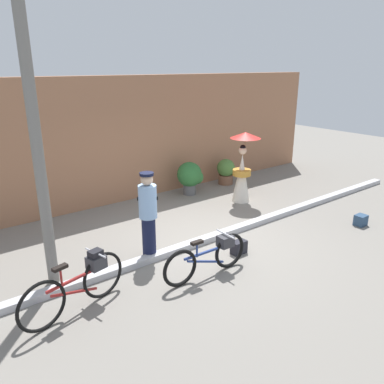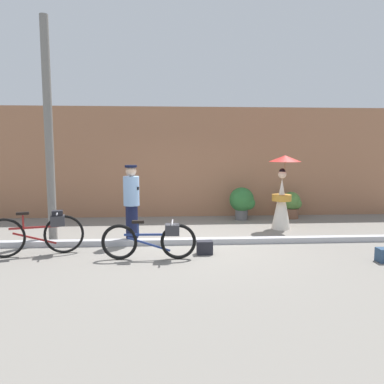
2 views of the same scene
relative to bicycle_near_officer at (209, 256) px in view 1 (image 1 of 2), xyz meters
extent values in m
plane|color=gray|center=(0.76, 1.06, -0.38)|extent=(30.00, 30.00, 0.00)
cube|color=#9E6B4C|center=(0.76, 4.58, 1.26)|extent=(14.00, 0.40, 3.29)
cube|color=#B2B2B7|center=(0.76, 1.06, -0.32)|extent=(14.00, 0.20, 0.12)
torus|color=black|center=(0.47, -0.01, -0.05)|extent=(0.67, 0.08, 0.66)
torus|color=black|center=(-0.61, 0.02, -0.05)|extent=(0.67, 0.08, 0.66)
cube|color=navy|center=(-0.07, 0.00, 0.09)|extent=(0.91, 0.06, 0.04)
cube|color=navy|center=(-0.07, 0.00, -0.09)|extent=(0.79, 0.06, 0.29)
cylinder|color=navy|center=(-0.26, 0.01, 0.19)|extent=(0.03, 0.03, 0.27)
cube|color=black|center=(-0.26, 0.01, 0.33)|extent=(0.22, 0.10, 0.05)
cylinder|color=silver|center=(0.36, -0.01, 0.31)|extent=(0.04, 0.48, 0.03)
cube|color=#333338|center=(0.36, -0.01, 0.18)|extent=(0.27, 0.23, 0.20)
torus|color=black|center=(-1.75, 0.52, 0.00)|extent=(0.75, 0.23, 0.76)
torus|color=black|center=(-2.78, 0.27, 0.00)|extent=(0.75, 0.23, 0.76)
cube|color=maroon|center=(-2.26, 0.39, 0.17)|extent=(0.87, 0.25, 0.04)
cube|color=maroon|center=(-2.26, 0.39, -0.04)|extent=(0.76, 0.22, 0.28)
cylinder|color=maroon|center=(-2.45, 0.35, 0.29)|extent=(0.03, 0.03, 0.32)
cube|color=black|center=(-2.45, 0.35, 0.45)|extent=(0.24, 0.14, 0.05)
cylinder|color=silver|center=(-1.85, 0.50, 0.43)|extent=(0.15, 0.47, 0.03)
cube|color=#333338|center=(-1.85, 0.50, 0.27)|extent=(0.31, 0.28, 0.20)
cube|color=black|center=(-1.85, 0.50, 0.40)|extent=(0.23, 0.20, 0.14)
cylinder|color=#141938|center=(-0.49, 1.19, 0.04)|extent=(0.26, 0.26, 0.83)
cylinder|color=#8CB2E0|center=(-0.49, 1.19, 0.77)|extent=(0.34, 0.34, 0.63)
sphere|color=#D8B293|center=(-0.49, 1.19, 1.19)|extent=(0.23, 0.23, 0.23)
cylinder|color=black|center=(-0.49, 1.19, 1.29)|extent=(0.26, 0.26, 0.05)
cube|color=black|center=(-0.49, 1.19, 0.83)|extent=(0.34, 0.24, 0.06)
cone|color=silver|center=(3.18, 2.46, 0.27)|extent=(0.48, 0.48, 1.30)
cylinder|color=#C1842D|center=(3.18, 2.46, 0.43)|extent=(0.49, 0.49, 0.16)
sphere|color=beige|center=(3.18, 2.46, 1.02)|extent=(0.21, 0.21, 0.21)
sphere|color=black|center=(3.18, 2.46, 1.10)|extent=(0.16, 0.16, 0.16)
cylinder|color=olive|center=(3.23, 2.43, 1.15)|extent=(0.02, 0.02, 0.55)
cone|color=red|center=(3.23, 2.43, 1.42)|extent=(0.80, 0.80, 0.16)
cylinder|color=brown|center=(3.92, 3.89, -0.23)|extent=(0.45, 0.45, 0.29)
sphere|color=#4C7A38|center=(3.92, 3.89, 0.13)|extent=(0.55, 0.55, 0.55)
sphere|color=#4C7A38|center=(4.05, 3.81, 0.06)|extent=(0.30, 0.30, 0.30)
cylinder|color=#59595B|center=(2.41, 3.77, -0.23)|extent=(0.36, 0.36, 0.30)
sphere|color=#2D6B33|center=(2.41, 3.77, 0.21)|extent=(0.71, 0.71, 0.71)
sphere|color=#2D6B33|center=(2.59, 3.66, 0.12)|extent=(0.39, 0.39, 0.39)
cube|color=#26262D|center=(0.99, 0.27, -0.25)|extent=(0.31, 0.19, 0.26)
cube|color=black|center=(0.99, 0.22, -0.18)|extent=(0.26, 0.07, 0.09)
cube|color=navy|center=(4.20, -0.43, -0.25)|extent=(0.27, 0.22, 0.25)
cube|color=#243951|center=(4.20, -0.50, -0.19)|extent=(0.23, 0.08, 0.09)
cylinder|color=slate|center=(-2.25, 1.46, 2.02)|extent=(0.18, 0.18, 4.80)
camera|label=1|loc=(-3.87, -4.57, 3.16)|focal=35.88mm
camera|label=2|loc=(0.30, -6.68, 1.64)|focal=34.46mm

